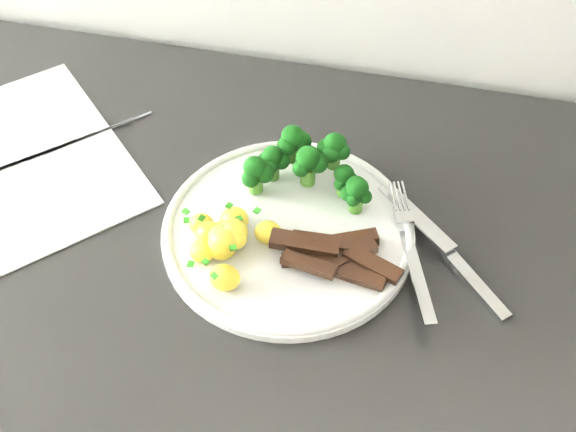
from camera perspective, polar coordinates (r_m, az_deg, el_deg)
counter at (r=1.14m, az=-2.31°, el=-14.81°), size 2.29×0.57×0.86m
recipe_paper at (r=0.90m, az=-20.27°, el=4.25°), size 0.36×0.36×0.00m
plate at (r=0.76m, az=0.00°, el=-1.10°), size 0.27×0.27×0.02m
broccoli at (r=0.78m, az=1.49°, el=4.29°), size 0.14×0.09×0.06m
potatoes at (r=0.73m, az=-4.98°, el=-1.79°), size 0.10×0.11×0.04m
beef_strips at (r=0.73m, az=3.81°, el=-3.12°), size 0.14×0.08×0.03m
fork at (r=0.74m, az=9.95°, el=-3.02°), size 0.07×0.18×0.02m
knife at (r=0.75m, az=13.44°, el=-3.76°), size 0.15×0.16×0.02m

